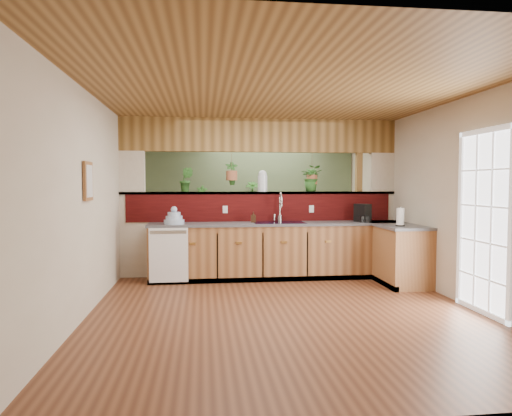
{
  "coord_description": "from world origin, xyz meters",
  "views": [
    {
      "loc": [
        -0.97,
        -6.23,
        1.52
      ],
      "look_at": [
        -0.15,
        0.7,
        1.15
      ],
      "focal_mm": 32.0,
      "sensor_mm": 36.0,
      "label": 1
    }
  ],
  "objects": [
    {
      "name": "dish_stack",
      "position": [
        -1.41,
        0.87,
        0.99
      ],
      "size": [
        0.32,
        0.32,
        0.28
      ],
      "color": "#A1B3D0",
      "rests_on": "countertop"
    },
    {
      "name": "pass_through_ledge",
      "position": [
        0.0,
        1.35,
        1.37
      ],
      "size": [
        4.6,
        0.21,
        0.04
      ],
      "primitive_type": "cube",
      "color": "brown",
      "rests_on": "ground"
    },
    {
      "name": "paper_towel",
      "position": [
        1.91,
        0.14,
        1.03
      ],
      "size": [
        0.13,
        0.13,
        0.29
      ],
      "color": "black",
      "rests_on": "countertop"
    },
    {
      "name": "ceiling",
      "position": [
        0.0,
        0.0,
        2.6
      ],
      "size": [
        4.6,
        7.0,
        0.01
      ],
      "primitive_type": "cube",
      "color": "brown",
      "rests_on": "ground"
    },
    {
      "name": "ledge_plant_right",
      "position": [
        0.86,
        1.35,
        1.59
      ],
      "size": [
        0.27,
        0.27,
        0.4
      ],
      "primitive_type": "imported",
      "rotation": [
        0.0,
        0.0,
        -0.26
      ],
      "color": "#25551D",
      "rests_on": "pass_through_ledge"
    },
    {
      "name": "header_beam",
      "position": [
        0.0,
        1.35,
        2.33
      ],
      "size": [
        4.6,
        0.15,
        0.55
      ],
      "primitive_type": "cube",
      "color": "brown",
      "rests_on": "ground"
    },
    {
      "name": "navy_sink",
      "position": [
        0.25,
        0.98,
        0.82
      ],
      "size": [
        0.82,
        0.5,
        0.18
      ],
      "color": "black",
      "rests_on": "countertop"
    },
    {
      "name": "wall_back",
      "position": [
        0.0,
        3.5,
        1.3
      ],
      "size": [
        4.6,
        0.02,
        2.6
      ],
      "primitive_type": "cube",
      "color": "beige",
      "rests_on": "ground"
    },
    {
      "name": "soap_dispenser",
      "position": [
        -0.16,
        1.05,
        0.99
      ],
      "size": [
        0.08,
        0.08,
        0.17
      ],
      "primitive_type": "imported",
      "rotation": [
        0.0,
        0.0,
        -0.05
      ],
      "color": "#3A2315",
      "rests_on": "countertop"
    },
    {
      "name": "sage_backwall",
      "position": [
        0.0,
        3.48,
        1.3
      ],
      "size": [
        4.55,
        0.02,
        2.55
      ],
      "primitive_type": "cube",
      "color": "#516444",
      "rests_on": "ground"
    },
    {
      "name": "shelf_plant_b",
      "position": [
        0.06,
        3.25,
        1.31
      ],
      "size": [
        0.33,
        0.33,
        0.52
      ],
      "primitive_type": "imported",
      "rotation": [
        0.0,
        0.0,
        -0.14
      ],
      "color": "#25551D",
      "rests_on": "shelving_console"
    },
    {
      "name": "wall_right",
      "position": [
        2.3,
        0.0,
        1.3
      ],
      "size": [
        0.02,
        7.0,
        2.6
      ],
      "primitive_type": "cube",
      "color": "beige",
      "rests_on": "ground"
    },
    {
      "name": "french_door",
      "position": [
        2.27,
        -1.3,
        1.05
      ],
      "size": [
        0.06,
        1.02,
        2.16
      ],
      "primitive_type": "cube",
      "color": "white",
      "rests_on": "ground"
    },
    {
      "name": "pass_through_partition",
      "position": [
        0.03,
        1.35,
        1.19
      ],
      "size": [
        4.6,
        0.21,
        2.6
      ],
      "color": "beige",
      "rests_on": "ground"
    },
    {
      "name": "dishwasher",
      "position": [
        -1.48,
        0.66,
        0.46
      ],
      "size": [
        0.58,
        0.03,
        0.82
      ],
      "color": "white",
      "rests_on": "ground"
    },
    {
      "name": "hanging_plant_b",
      "position": [
        0.88,
        1.35,
        1.8
      ],
      "size": [
        0.43,
        0.4,
        0.53
      ],
      "color": "brown",
      "rests_on": "header_beam"
    },
    {
      "name": "wall_front",
      "position": [
        0.0,
        -3.5,
        1.3
      ],
      "size": [
        4.6,
        0.02,
        2.6
      ],
      "primitive_type": "cube",
      "color": "beige",
      "rests_on": "ground"
    },
    {
      "name": "floor_plant",
      "position": [
        0.45,
        2.71,
        0.36
      ],
      "size": [
        0.8,
        0.74,
        0.73
      ],
      "primitive_type": "imported",
      "rotation": [
        0.0,
        0.0,
        -0.31
      ],
      "color": "#25551D",
      "rests_on": "ground"
    },
    {
      "name": "coffee_maker",
      "position": [
        1.62,
        0.92,
        1.04
      ],
      "size": [
        0.16,
        0.26,
        0.29
      ],
      "rotation": [
        0.0,
        0.0,
        0.44
      ],
      "color": "black",
      "rests_on": "countertop"
    },
    {
      "name": "countertop",
      "position": [
        0.84,
        0.87,
        0.45
      ],
      "size": [
        4.14,
        1.52,
        0.9
      ],
      "color": "brown",
      "rests_on": "ground"
    },
    {
      "name": "shelving_console",
      "position": [
        -0.48,
        3.25,
        0.5
      ],
      "size": [
        1.68,
        0.51,
        1.11
      ],
      "primitive_type": "cube",
      "rotation": [
        0.0,
        0.0,
        -0.04
      ],
      "color": "black",
      "rests_on": "ground"
    },
    {
      "name": "ledge_plant_left",
      "position": [
        -1.23,
        1.35,
        1.59
      ],
      "size": [
        0.25,
        0.22,
        0.4
      ],
      "primitive_type": "imported",
      "rotation": [
        0.0,
        0.0,
        -0.21
      ],
      "color": "#25551D",
      "rests_on": "pass_through_ledge"
    },
    {
      "name": "ground",
      "position": [
        0.0,
        0.0,
        0.0
      ],
      "size": [
        4.6,
        7.0,
        0.01
      ],
      "primitive_type": "cube",
      "color": "brown",
      "rests_on": "ground"
    },
    {
      "name": "glass_jar",
      "position": [
        0.03,
        1.35,
        1.57
      ],
      "size": [
        0.16,
        0.16,
        0.36
      ],
      "color": "silver",
      "rests_on": "pass_through_ledge"
    },
    {
      "name": "wall_left",
      "position": [
        -2.3,
        0.0,
        1.3
      ],
      "size": [
        0.02,
        7.0,
        2.6
      ],
      "primitive_type": "cube",
      "color": "beige",
      "rests_on": "ground"
    },
    {
      "name": "faucet",
      "position": [
        0.29,
        1.13,
        1.16
      ],
      "size": [
        0.21,
        0.21,
        0.48
      ],
      "color": "#B7B7B2",
      "rests_on": "countertop"
    },
    {
      "name": "shelf_plant_a",
      "position": [
        -0.98,
        3.25,
        1.27
      ],
      "size": [
        0.24,
        0.17,
        0.43
      ],
      "primitive_type": "imported",
      "rotation": [
        0.0,
        0.0,
        -0.07
      ],
      "color": "#25551D",
      "rests_on": "shelving_console"
    },
    {
      "name": "framed_print",
      "position": [
        -2.27,
        -0.8,
        1.55
      ],
      "size": [
        0.04,
        0.35,
        0.45
      ],
      "color": "brown",
      "rests_on": "wall_left"
    },
    {
      "name": "hanging_plant_a",
      "position": [
        -0.49,
        1.35,
        1.82
      ],
      "size": [
        0.22,
        0.19,
        0.52
      ],
      "color": "brown",
      "rests_on": "header_beam"
    }
  ]
}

